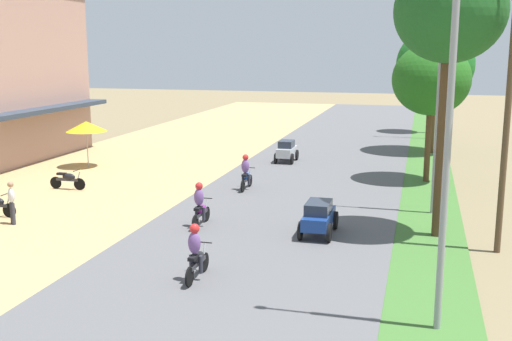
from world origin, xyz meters
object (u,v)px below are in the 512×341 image
median_tree_second (431,80)px  utility_pole_near (508,114)px  median_tree_third (435,65)px  streetlamp_mid (439,95)px  median_tree_fourth (435,39)px  motorbike_foreground_rider (196,253)px  motorbike_ahead_second (200,205)px  pedestrian_on_shoulder (12,201)px  median_tree_nearest (450,14)px  streetlamp_far (432,80)px  car_hatchback_silver (287,150)px  parked_motorbike_fifth (68,179)px  vendor_umbrella (86,126)px  car_sedan_blue (319,216)px  motorbike_ahead_third (246,173)px  streetlamp_near (449,125)px

median_tree_second → utility_pole_near: (2.22, -10.45, -0.52)m
median_tree_third → streetlamp_mid: streetlamp_mid is taller
median_tree_third → median_tree_fourth: 9.64m
motorbike_foreground_rider → motorbike_ahead_second: same height
pedestrian_on_shoulder → median_tree_third: size_ratio=0.21×
median_tree_second → motorbike_ahead_second: bearing=-127.8°
median_tree_nearest → motorbike_ahead_second: 10.82m
streetlamp_far → car_hatchback_silver: bearing=-124.0°
parked_motorbike_fifth → utility_pole_near: 19.16m
parked_motorbike_fifth → streetlamp_mid: (16.27, 0.02, 4.18)m
vendor_umbrella → streetlamp_far: (18.20, 16.15, 1.92)m
pedestrian_on_shoulder → car_sedan_blue: (11.20, 1.59, -0.22)m
median_tree_nearest → car_hatchback_silver: size_ratio=4.66×
median_tree_fourth → median_tree_third: bearing=-90.4°
pedestrian_on_shoulder → motorbike_foreground_rider: motorbike_foreground_rider is taller
median_tree_fourth → motorbike_ahead_second: 30.59m
streetlamp_mid → car_hatchback_silver: (-7.98, 9.48, -3.99)m
parked_motorbike_fifth → median_tree_second: bearing=21.0°
car_hatchback_silver → motorbike_foreground_rider: 18.84m
median_tree_nearest → car_hatchback_silver: median_tree_nearest is taller
motorbike_foreground_rider → motorbike_ahead_second: (-1.74, 5.10, 0.00)m
vendor_umbrella → car_sedan_blue: size_ratio=1.12×
median_tree_third → streetlamp_mid: (-0.04, -15.05, -0.74)m
parked_motorbike_fifth → pedestrian_on_shoulder: bearing=-78.4°
vendor_umbrella → pedestrian_on_shoulder: size_ratio=1.56×
median_tree_nearest → motorbike_foreground_rider: 11.32m
motorbike_ahead_third → streetlamp_mid: bearing=-13.7°
streetlamp_far → motorbike_ahead_second: streetlamp_far is taller
parked_motorbike_fifth → median_tree_second: median_tree_second is taller
median_tree_third → motorbike_ahead_second: 21.46m
median_tree_nearest → median_tree_fourth: bearing=90.1°
vendor_umbrella → car_hatchback_silver: (10.22, 4.31, -1.56)m
streetlamp_mid → streetlamp_far: (0.00, 21.32, -0.50)m
car_sedan_blue → streetlamp_mid: bearing=46.6°
pedestrian_on_shoulder → utility_pole_near: size_ratio=0.19×
vendor_umbrella → median_tree_second: bearing=3.1°
motorbike_ahead_third → car_hatchback_silver: bearing=87.8°
motorbike_ahead_second → median_tree_second: bearing=52.2°
median_tree_third → pedestrian_on_shoulder: bearing=-126.1°
streetlamp_near → streetlamp_mid: streetlamp_near is taller
parked_motorbike_fifth → median_tree_second: size_ratio=0.27×
median_tree_second → streetlamp_far: (0.24, 15.19, -0.79)m
motorbike_foreground_rider → streetlamp_far: bearing=78.0°
streetlamp_mid → utility_pole_near: size_ratio=0.95×
parked_motorbike_fifth → median_tree_third: median_tree_third is taller
motorbike_ahead_third → pedestrian_on_shoulder: bearing=-131.5°
median_tree_nearest → motorbike_ahead_third: median_tree_nearest is taller
vendor_umbrella → motorbike_foreground_rider: (11.69, -14.48, -1.45)m
streetlamp_near → median_tree_fourth: bearing=89.8°
motorbike_ahead_second → motorbike_ahead_third: (-0.02, 6.22, 0.00)m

